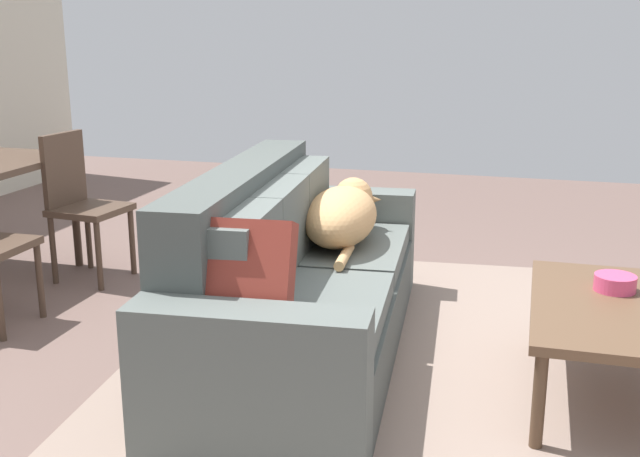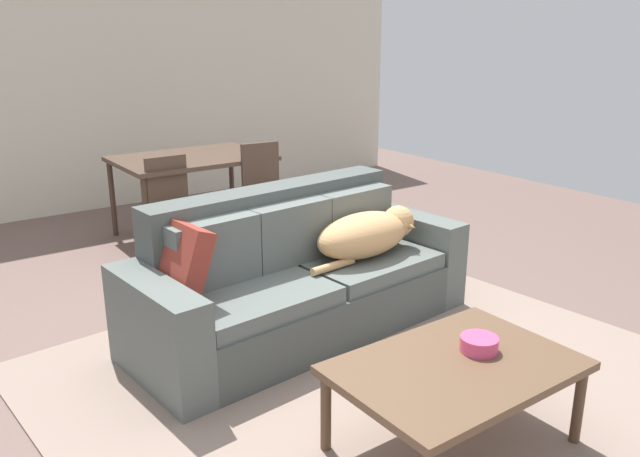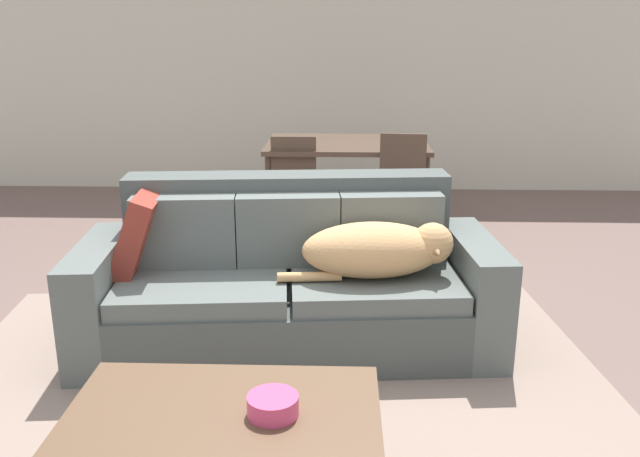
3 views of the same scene
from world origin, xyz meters
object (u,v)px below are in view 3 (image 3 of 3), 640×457
object	(u,v)px
dog_on_left_cushion	(379,249)
dining_chair_near_left	(293,187)
bowl_on_coffee_table	(273,405)
dining_chair_near_right	(402,188)
coffee_table	(221,429)
dining_table	(347,150)
throw_pillow_by_left_arm	(138,233)
couch	(289,284)

from	to	relation	value
dog_on_left_cushion	dining_chair_near_left	xyz separation A→B (m)	(-0.59, 1.83, -0.10)
bowl_on_coffee_table	dining_chair_near_right	xyz separation A→B (m)	(0.69, 3.07, 0.04)
coffee_table	bowl_on_coffee_table	size ratio (longest dim) A/B	6.12
coffee_table	dining_chair_near_right	world-z (taller)	dining_chair_near_right
dining_table	bowl_on_coffee_table	bearing A→B (deg)	-94.15
bowl_on_coffee_table	dining_table	bearing A→B (deg)	85.85
throw_pillow_by_left_arm	coffee_table	bearing A→B (deg)	-64.30
dining_chair_near_left	throw_pillow_by_left_arm	bearing A→B (deg)	-112.75
dog_on_left_cushion	coffee_table	xyz separation A→B (m)	(-0.60, -1.35, -0.20)
couch	dog_on_left_cushion	bearing A→B (deg)	-18.47
couch	dog_on_left_cushion	distance (m)	0.56
bowl_on_coffee_table	couch	bearing A→B (deg)	92.33
bowl_on_coffee_table	dining_chair_near_left	world-z (taller)	dining_chair_near_left
coffee_table	dog_on_left_cushion	bearing A→B (deg)	66.03
dining_table	dining_chair_near_left	distance (m)	0.71
throw_pillow_by_left_arm	dining_table	xyz separation A→B (m)	(1.14, 2.27, 0.06)
dining_table	dining_chair_near_right	distance (m)	0.77
couch	dog_on_left_cushion	xyz separation A→B (m)	(0.48, -0.12, 0.24)
dog_on_left_cushion	dining_chair_near_right	world-z (taller)	dining_chair_near_right
bowl_on_coffee_table	dining_table	size ratio (longest dim) A/B	0.13
dining_chair_near_left	dog_on_left_cushion	bearing A→B (deg)	-72.71
dog_on_left_cushion	coffee_table	size ratio (longest dim) A/B	0.84
dog_on_left_cushion	throw_pillow_by_left_arm	xyz separation A→B (m)	(-1.30, 0.09, 0.05)
throw_pillow_by_left_arm	coffee_table	distance (m)	1.62
bowl_on_coffee_table	dining_table	world-z (taller)	dining_table
couch	dog_on_left_cushion	size ratio (longest dim) A/B	2.53
dog_on_left_cushion	bowl_on_coffee_table	xyz separation A→B (m)	(-0.43, -1.33, -0.12)
dining_table	dining_chair_near_right	bearing A→B (deg)	-55.46
coffee_table	dining_table	bearing A→B (deg)	83.20
dog_on_left_cushion	dining_chair_near_left	world-z (taller)	dining_chair_near_left
throw_pillow_by_left_arm	bowl_on_coffee_table	bearing A→B (deg)	-58.48
coffee_table	dining_chair_near_right	distance (m)	3.22
couch	bowl_on_coffee_table	xyz separation A→B (m)	(0.06, -1.44, 0.12)
couch	dining_chair_near_right	bearing A→B (deg)	60.36
bowl_on_coffee_table	dining_chair_near_right	distance (m)	3.15
bowl_on_coffee_table	dining_chair_near_right	bearing A→B (deg)	77.31
couch	dining_table	xyz separation A→B (m)	(0.33, 2.25, 0.35)
throw_pillow_by_left_arm	bowl_on_coffee_table	distance (m)	1.67
throw_pillow_by_left_arm	dining_chair_near_right	bearing A→B (deg)	46.63
couch	coffee_table	size ratio (longest dim) A/B	2.12
dining_table	dining_chair_near_left	xyz separation A→B (m)	(-0.43, -0.53, -0.20)
couch	dining_chair_near_right	xyz separation A→B (m)	(0.75, 1.63, 0.16)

